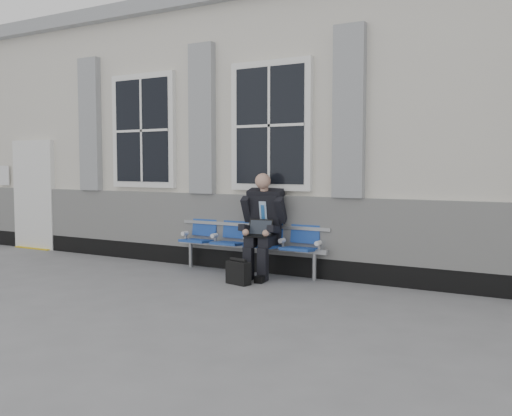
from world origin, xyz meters
The scene contains 5 objects.
ground centered at (0.00, 0.00, 0.00)m, with size 70.00×70.00×0.00m, color slate.
station_building centered at (-0.02, 3.47, 2.22)m, with size 14.40×4.40×4.49m.
bench centered at (0.05, 1.32, 0.55)m, with size 2.60×0.47×0.91m.
businessman centered at (0.37, 1.18, 0.82)m, with size 0.68×0.91×1.54m.
briefcase centered at (0.35, 0.52, 0.17)m, with size 0.38×0.23×0.37m.
Camera 1 is at (4.47, -6.15, 1.65)m, focal length 40.00 mm.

